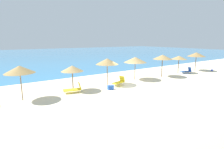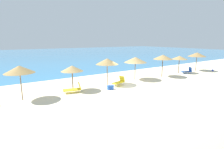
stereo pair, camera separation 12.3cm
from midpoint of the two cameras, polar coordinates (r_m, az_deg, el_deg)
The scene contains 14 objects.
ground_plane at distance 18.03m, azimuth 5.27°, elevation -3.80°, with size 160.00×160.00×0.00m, color beige.
sea_water at distance 59.66m, azimuth -22.83°, elevation 5.99°, with size 160.00×75.61×0.01m, color teal.
beach_umbrella_1 at distance 15.04m, azimuth -28.01°, elevation 1.50°, with size 2.24×2.24×2.77m.
beach_umbrella_2 at distance 16.17m, azimuth -12.83°, elevation 1.94°, with size 2.02×2.02×2.41m.
beach_umbrella_3 at distance 17.88m, azimuth -1.41°, elevation 4.33°, with size 2.35×2.35×2.82m.
beach_umbrella_4 at distance 20.48m, azimuth 7.88°, elevation 4.84°, with size 2.66×2.66×2.74m.
beach_umbrella_5 at distance 22.91m, azimuth 16.58°, elevation 5.53°, with size 2.41×2.41×2.85m.
beach_umbrella_6 at distance 26.39m, azimuth 21.48°, elevation 5.18°, with size 2.20×2.20×2.46m.
beach_umbrella_7 at distance 29.32m, azimuth 26.34°, elevation 5.93°, with size 2.64×2.64×2.83m.
lounge_chair_0 at distance 26.72m, azimuth 23.65°, elevation 1.07°, with size 1.58×1.13×0.91m.
lounge_chair_1 at distance 16.05m, azimuth -12.28°, elevation -4.58°, with size 1.71×1.03×0.91m.
lounge_chair_2 at distance 17.99m, azimuth 2.60°, elevation -2.35°, with size 1.58×0.98×0.97m.
beach_ball at distance 30.46m, azimuth 30.39°, elevation 1.20°, with size 0.29×0.29×0.29m, color blue.
cooler_box at distance 16.69m, azimuth -0.34°, elevation -4.29°, with size 0.57×0.35×0.39m, color blue.
Camera 2 is at (-10.85, -13.60, 4.71)m, focal length 27.72 mm.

